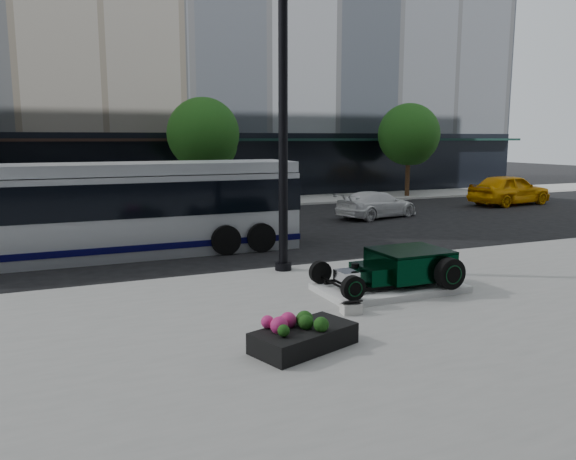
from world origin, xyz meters
name	(u,v)px	position (x,y,z in m)	size (l,w,h in m)	color
ground	(281,255)	(0.00, 0.00, 0.00)	(120.00, 120.00, 0.00)	black
sidewalk_near	(551,383)	(0.00, -10.50, 0.06)	(70.00, 17.00, 0.12)	gray
sidewalk_far	(182,205)	(0.00, 14.00, 0.06)	(70.00, 4.00, 0.12)	gray
street_trees	(206,137)	(1.15, 13.07, 3.77)	(29.80, 3.80, 5.70)	black
display_plinth	(390,288)	(0.53, -5.37, 0.20)	(3.40, 1.80, 0.15)	silver
hot_rod	(402,266)	(0.86, -5.37, 0.70)	(3.22, 2.00, 0.81)	black
info_plaque	(351,308)	(-1.18, -6.51, 0.24)	(0.44, 0.36, 0.31)	silver
lamppost	(283,129)	(-0.95, -2.38, 3.94)	(0.45, 0.45, 8.26)	black
flower_planter	(304,336)	(-2.89, -7.88, 0.34)	(2.01, 1.44, 0.59)	black
transit_bus	(109,209)	(-5.01, 2.03, 1.49)	(12.12, 2.88, 2.92)	#B0B5BB
white_sedan	(377,204)	(7.42, 6.11, 0.62)	(1.74, 4.28, 1.24)	silver
yellow_taxi	(509,189)	(17.00, 7.55, 0.86)	(2.03, 5.05, 1.72)	#DF9300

